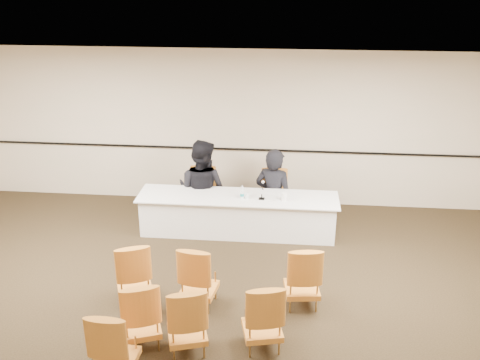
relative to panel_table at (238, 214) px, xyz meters
name	(u,v)px	position (x,y,z in m)	size (l,w,h in m)	color
floor	(202,324)	(-0.22, -2.64, -0.35)	(10.00, 10.00, 0.00)	black
ceiling	(194,102)	(-0.22, -2.64, 2.65)	(10.00, 10.00, 0.00)	white
wall_back	(233,128)	(-0.22, 1.36, 1.15)	(10.00, 0.04, 3.00)	beige
wall_rail	(233,149)	(-0.22, 1.32, 0.75)	(9.80, 0.04, 0.03)	black
panel_table	(238,214)	(0.00, 0.00, 0.00)	(3.47, 0.81, 0.69)	white
panelist_main	(274,199)	(0.61, 0.53, 0.08)	(0.71, 0.47, 1.95)	black
panelist_main_chair	(274,197)	(0.61, 0.53, 0.13)	(0.50, 0.50, 0.95)	#BD7221
panelist_second	(202,191)	(-0.72, 0.53, 0.19)	(0.96, 0.75, 1.97)	black
panelist_second_chair	(202,194)	(-0.72, 0.53, 0.13)	(0.50, 0.50, 0.95)	#BD7221
papers	(269,197)	(0.54, 0.01, 0.35)	(0.30, 0.22, 0.00)	silver
microphone	(262,191)	(0.42, -0.08, 0.49)	(0.10, 0.21, 0.29)	black
water_bottle	(242,192)	(0.08, -0.07, 0.46)	(0.07, 0.07, 0.23)	teal
drinking_glass	(247,196)	(0.17, -0.08, 0.40)	(0.06, 0.06, 0.10)	white
coffee_cup	(284,197)	(0.80, -0.10, 0.42)	(0.09, 0.09, 0.14)	white
aud_chair_front_left	(133,272)	(-1.24, -2.20, 0.13)	(0.50, 0.50, 0.95)	#BD7221
aud_chair_front_mid	(199,275)	(-0.31, -2.20, 0.13)	(0.50, 0.50, 0.95)	#BD7221
aud_chair_front_right	(302,275)	(1.10, -2.06, 0.13)	(0.50, 0.50, 0.95)	#BD7221
aud_chair_back_left	(140,313)	(-0.89, -3.10, 0.13)	(0.50, 0.50, 0.95)	#BD7221
aud_chair_back_mid	(187,318)	(-0.30, -3.15, 0.13)	(0.50, 0.50, 0.95)	#BD7221
aud_chair_back_right	(262,314)	(0.60, -2.99, 0.13)	(0.50, 0.50, 0.95)	#BD7221
aud_chair_extra	(114,344)	(-1.02, -3.69, 0.13)	(0.50, 0.50, 0.95)	#BD7221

